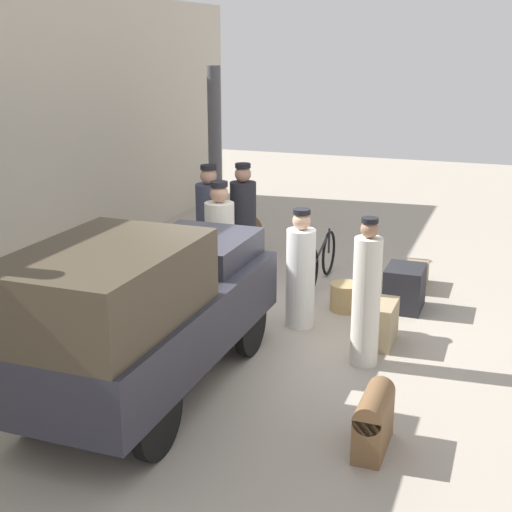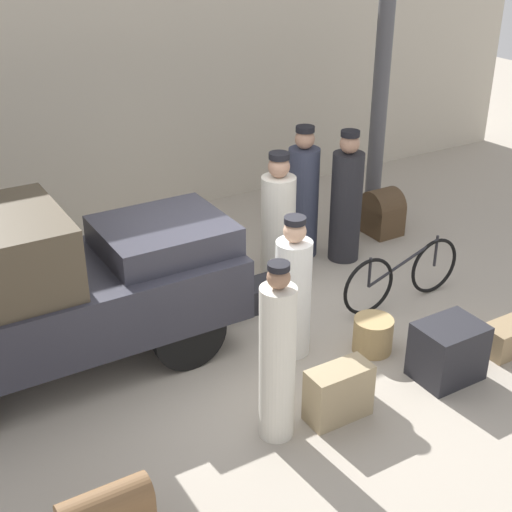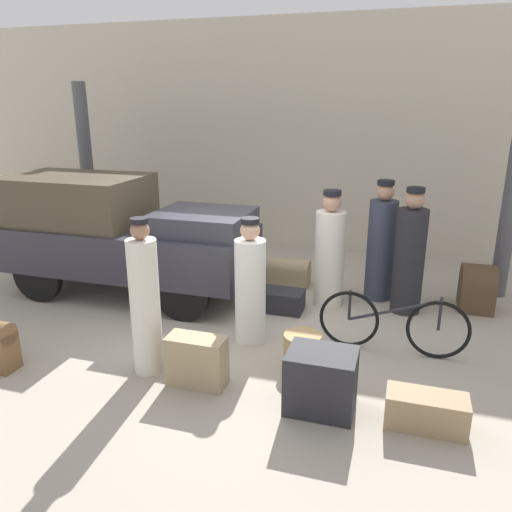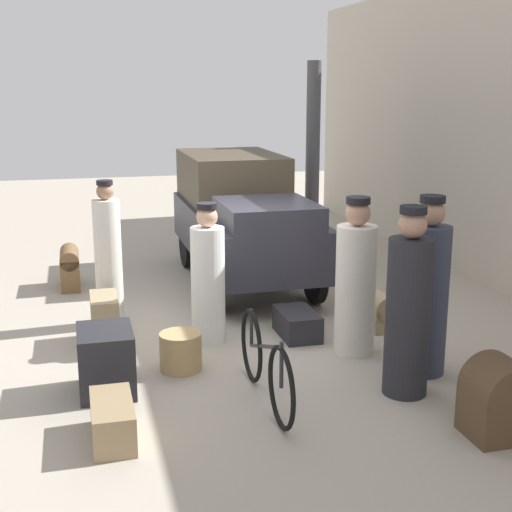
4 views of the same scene
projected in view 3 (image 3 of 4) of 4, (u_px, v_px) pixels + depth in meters
The scene contains 18 objects.
ground_plane at pixel (238, 324), 6.90m from camera, with size 30.00×30.00×0.00m, color #A89E8E.
station_building_facade at pixel (303, 137), 9.94m from camera, with size 16.00×0.15×4.50m.
canopy_pillar_left at pixel (87, 172), 9.54m from camera, with size 0.24×0.24×3.29m.
canopy_pillar_right at pixel (512, 192), 7.46m from camera, with size 0.24×0.24×3.29m.
truck at pixel (118, 232), 7.74m from camera, with size 3.88×1.53×1.85m.
bicycle at pixel (393, 324), 6.04m from camera, with size 1.79×0.04×0.78m.
wicker_basket at pixel (302, 350), 5.78m from camera, with size 0.44×0.44×0.40m.
porter_carrying_trunk at pixel (330, 254), 7.37m from camera, with size 0.44×0.44×1.74m.
porter_with_bicycle at pixel (250, 287), 6.24m from camera, with size 0.39×0.39×1.62m.
porter_standing_middle at pixel (145, 303), 5.48m from camera, with size 0.33×0.33×1.79m.
conductor_in_dark_uniform at pixel (409, 257), 7.10m from camera, with size 0.43×0.43×1.83m.
porter_lifting_near_truck at pixel (381, 246), 7.59m from camera, with size 0.43×0.43×1.84m.
suitcase_black_upright at pixel (197, 361), 5.38m from camera, with size 0.64×0.30×0.56m.
suitcase_small_leather at pixel (477, 288), 7.32m from camera, with size 0.47×0.55×0.69m.
trunk_large_brown at pixel (289, 272), 8.31m from camera, with size 0.70×0.32×0.46m.
suitcase_tan_flat at pixel (426, 411), 4.69m from camera, with size 0.75×0.34×0.34m.
trunk_wicker_pale at pixel (279, 300), 7.33m from camera, with size 0.71×0.42×0.31m.
trunk_umber_medium at pixel (321, 381), 4.94m from camera, with size 0.68×0.52×0.62m.
Camera 3 is at (2.09, -5.95, 2.97)m, focal length 35.00 mm.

